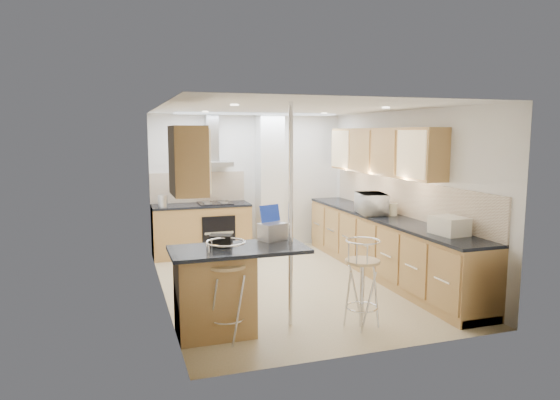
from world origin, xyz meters
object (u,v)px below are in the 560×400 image
object	(u,v)px
microwave	(372,204)
bread_bin	(449,226)
bar_stool_near	(227,290)
laptop	(272,232)
bar_stool_end	(362,283)

from	to	relation	value
microwave	bread_bin	xyz separation A→B (m)	(0.16, -1.68, -0.05)
microwave	bar_stool_near	xyz separation A→B (m)	(-2.68, -1.82, -0.55)
microwave	bread_bin	bearing A→B (deg)	-162.82
laptop	bar_stool_near	distance (m)	0.92
microwave	bar_stool_near	world-z (taller)	microwave
microwave	bar_stool_end	size ratio (longest dim) A/B	0.58
laptop	bread_bin	distance (m)	2.22
bar_stool_near	bread_bin	world-z (taller)	bread_bin
laptop	bar_stool_end	xyz separation A→B (m)	(0.87, -0.56, -0.53)
microwave	bar_stool_near	bearing A→B (deg)	136.05
bread_bin	bar_stool_end	bearing A→B (deg)	-174.42
bar_stool_end	laptop	bearing A→B (deg)	105.22
bar_stool_near	bread_bin	bearing A→B (deg)	20.70
laptop	bar_stool_end	world-z (taller)	laptop
microwave	bar_stool_end	world-z (taller)	microwave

